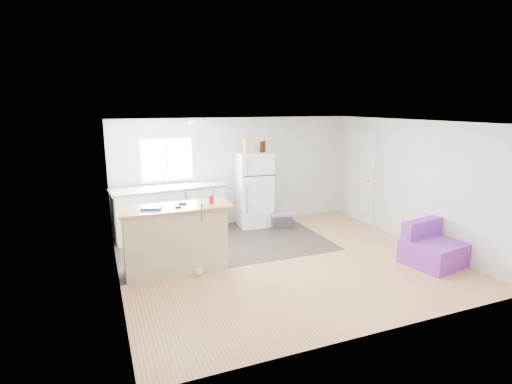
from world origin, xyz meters
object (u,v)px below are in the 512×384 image
kitchen_cabinets (170,211)px  peninsula (175,239)px  purple_seat (432,249)px  blue_tray (152,208)px  red_cup (211,199)px  mop (200,260)px  bottle_right (264,146)px  refrigerator (254,189)px  bottle_left (261,147)px  cardboard_box (248,146)px  cooler (281,220)px  cleaner_jug (222,260)px

kitchen_cabinets → peninsula: size_ratio=1.34×
purple_seat → blue_tray: 4.73m
kitchen_cabinets → red_cup: bearing=-84.3°
mop → bottle_right: size_ratio=4.77×
refrigerator → bottle_right: (0.23, -0.03, 0.95)m
peninsula → blue_tray: 0.66m
peninsula → bottle_left: size_ratio=7.10×
blue_tray → cardboard_box: 3.06m
bottle_right → blue_tray: bearing=-145.2°
cooler → cleaner_jug: cooler is taller
mop → refrigerator: bearing=65.5°
cooler → bottle_left: bearing=149.6°
kitchen_cabinets → bottle_left: (2.01, -0.11, 1.25)m
peninsula → red_cup: red_cup is taller
red_cup → cooler: bearing=36.1°
cardboard_box → cooler: bearing=-30.7°
kitchen_cabinets → blue_tray: bearing=-113.0°
peninsula → cleaner_jug: 0.85m
cleaner_jug → red_cup: bearing=110.7°
red_cup → blue_tray: red_cup is taller
blue_tray → bottle_left: 3.24m
refrigerator → purple_seat: bearing=-53.5°
bottle_left → kitchen_cabinets: bearing=176.8°
cooler → blue_tray: (-2.96, -1.49, 0.93)m
peninsula → mop: (0.33, -0.29, -0.32)m
cleaner_jug → bottle_right: 3.10m
purple_seat → cooler: bearing=107.6°
red_cup → blue_tray: 0.97m
refrigerator → blue_tray: size_ratio=5.52×
peninsula → cleaner_jug: (0.72, -0.21, -0.40)m
cleaner_jug → refrigerator: bearing=52.4°
cleaner_jug → cardboard_box: bearing=54.7°
peninsula → cleaner_jug: bearing=-15.5°
blue_tray → bottle_left: bearing=34.6°
mop → red_cup: bearing=60.5°
cardboard_box → bottle_left: 0.28m
mop → kitchen_cabinets: bearing=107.2°
cleaner_jug → blue_tray: 1.45m
kitchen_cabinets → cleaner_jug: 2.18m
cooler → purple_seat: purple_seat is taller
kitchen_cabinets → cardboard_box: size_ratio=7.91×
mop → bottle_left: (1.93, 2.07, 1.55)m
kitchen_cabinets → red_cup: size_ratio=19.76×
cooler → red_cup: size_ratio=4.20×
blue_tray → bottle_left: size_ratio=1.20×
purple_seat → mop: size_ratio=0.84×
purple_seat → mop: bearing=153.9°
cleaner_jug → cardboard_box: cardboard_box is taller
blue_tray → cardboard_box: size_ratio=1.00×
purple_seat → blue_tray: (-4.46, 1.34, 0.84)m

